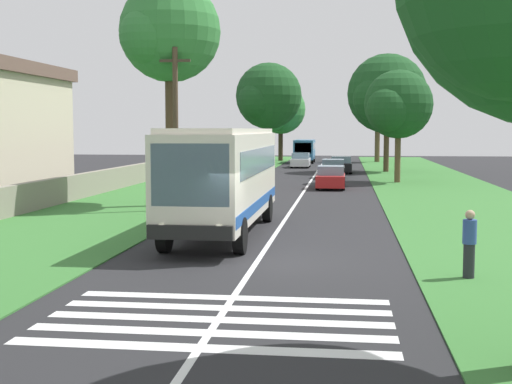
% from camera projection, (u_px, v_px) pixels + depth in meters
% --- Properties ---
extents(ground, '(160.00, 160.00, 0.00)m').
position_uv_depth(ground, '(257.00, 262.00, 19.70)').
color(ground, '#262628').
extents(grass_verge_left, '(120.00, 8.00, 0.04)m').
position_uv_depth(grass_verge_left, '(133.00, 202.00, 35.55)').
color(grass_verge_left, '#387533').
rests_on(grass_verge_left, ground).
extents(grass_verge_right, '(120.00, 8.00, 0.04)m').
position_uv_depth(grass_verge_right, '(467.00, 207.00, 33.49)').
color(grass_verge_right, '#387533').
rests_on(grass_verge_right, ground).
extents(centre_line, '(110.00, 0.16, 0.01)m').
position_uv_depth(centre_line, '(295.00, 205.00, 34.52)').
color(centre_line, silver).
rests_on(centre_line, ground).
extents(coach_bus, '(11.16, 2.62, 3.73)m').
position_uv_depth(coach_bus, '(224.00, 174.00, 24.75)').
color(coach_bus, silver).
rests_on(coach_bus, ground).
extents(zebra_crossing, '(4.05, 6.80, 0.01)m').
position_uv_depth(zebra_crossing, '(218.00, 320.00, 13.70)').
color(zebra_crossing, silver).
rests_on(zebra_crossing, ground).
extents(trailing_car_0, '(4.30, 1.78, 1.43)m').
position_uv_depth(trailing_car_0, '(331.00, 178.00, 43.99)').
color(trailing_car_0, '#B21E1E').
rests_on(trailing_car_0, ground).
extents(trailing_car_1, '(4.30, 1.78, 1.43)m').
position_uv_depth(trailing_car_1, '(333.00, 169.00, 53.60)').
color(trailing_car_1, black).
rests_on(trailing_car_1, ground).
extents(trailing_car_2, '(4.30, 1.78, 1.43)m').
position_uv_depth(trailing_car_2, '(341.00, 165.00, 59.62)').
color(trailing_car_2, black).
rests_on(trailing_car_2, ground).
extents(trailing_car_3, '(4.30, 1.78, 1.43)m').
position_uv_depth(trailing_car_3, '(301.00, 161.00, 68.24)').
color(trailing_car_3, silver).
rests_on(trailing_car_3, ground).
extents(trailing_minibus_0, '(6.00, 2.14, 2.53)m').
position_uv_depth(trailing_minibus_0, '(305.00, 149.00, 77.23)').
color(trailing_minibus_0, teal).
rests_on(trailing_minibus_0, ground).
extents(roadside_tree_left_0, '(5.70, 4.81, 10.70)m').
position_uv_depth(roadside_tree_left_0, '(170.00, 35.00, 33.50)').
color(roadside_tree_left_0, '#4C3826').
rests_on(roadside_tree_left_0, grass_verge_left).
extents(roadside_tree_left_1, '(7.76, 6.77, 10.45)m').
position_uv_depth(roadside_tree_left_1, '(268.00, 98.00, 72.10)').
color(roadside_tree_left_1, '#3D2D1E').
rests_on(roadside_tree_left_1, grass_verge_left).
extents(roadside_tree_left_3, '(7.27, 5.87, 8.86)m').
position_uv_depth(roadside_tree_left_3, '(279.00, 111.00, 81.59)').
color(roadside_tree_left_3, '#3D2D1E').
rests_on(roadside_tree_left_3, grass_verge_left).
extents(roadside_tree_right_0, '(4.98, 4.47, 8.11)m').
position_uv_depth(roadside_tree_right_0, '(377.00, 111.00, 78.75)').
color(roadside_tree_right_0, brown).
rests_on(roadside_tree_right_0, grass_verge_right).
extents(roadside_tree_right_1, '(5.84, 4.71, 7.73)m').
position_uv_depth(roadside_tree_right_1, '(397.00, 107.00, 48.40)').
color(roadside_tree_right_1, brown).
rests_on(roadside_tree_right_1, grass_verge_right).
extents(roadside_tree_right_2, '(7.73, 6.82, 10.14)m').
position_uv_depth(roadside_tree_right_2, '(386.00, 95.00, 60.54)').
color(roadside_tree_right_2, '#4C3826').
rests_on(roadside_tree_right_2, grass_verge_right).
extents(utility_pole, '(0.24, 1.40, 7.31)m').
position_uv_depth(utility_pole, '(176.00, 126.00, 31.61)').
color(utility_pole, '#473828').
rests_on(utility_pole, grass_verge_left).
extents(roadside_wall, '(70.00, 0.40, 1.30)m').
position_uv_depth(roadside_wall, '(102.00, 181.00, 40.86)').
color(roadside_wall, gray).
rests_on(roadside_wall, grass_verge_left).
extents(pedestrian, '(0.34, 0.34, 1.69)m').
position_uv_depth(pedestrian, '(469.00, 243.00, 17.32)').
color(pedestrian, '#26262D').
rests_on(pedestrian, grass_verge_right).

